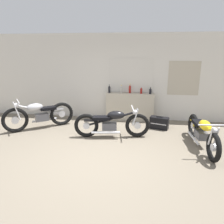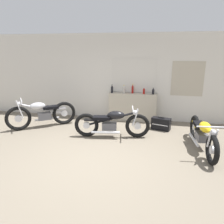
# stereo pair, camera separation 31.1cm
# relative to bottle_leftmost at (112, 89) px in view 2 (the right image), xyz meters

# --- Properties ---
(ground_plane) EXTENTS (24.00, 24.00, 0.00)m
(ground_plane) POSITION_rel_bottle_leftmost_xyz_m (0.20, -2.89, -1.03)
(ground_plane) COLOR #706656
(wall_back) EXTENTS (10.00, 0.07, 2.80)m
(wall_back) POSITION_rel_bottle_leftmost_xyz_m (0.23, 0.21, 0.37)
(wall_back) COLOR silver
(wall_back) RESTS_ON ground_plane
(sill_counter) EXTENTS (1.56, 0.28, 0.91)m
(sill_counter) POSITION_rel_bottle_leftmost_xyz_m (0.69, 0.03, -0.58)
(sill_counter) COLOR #B7AD99
(sill_counter) RESTS_ON ground_plane
(bottle_leftmost) EXTENTS (0.07, 0.07, 0.27)m
(bottle_leftmost) POSITION_rel_bottle_leftmost_xyz_m (0.00, 0.00, 0.00)
(bottle_leftmost) COLOR black
(bottle_leftmost) RESTS_ON sill_counter
(bottle_left_center) EXTENTS (0.07, 0.07, 0.27)m
(bottle_left_center) POSITION_rel_bottle_leftmost_xyz_m (0.40, -0.00, -0.00)
(bottle_left_center) COLOR #B7B2A8
(bottle_left_center) RESTS_ON sill_counter
(bottle_center) EXTENTS (0.07, 0.07, 0.30)m
(bottle_center) POSITION_rel_bottle_leftmost_xyz_m (0.67, 0.06, 0.01)
(bottle_center) COLOR maroon
(bottle_center) RESTS_ON sill_counter
(bottle_right_center) EXTENTS (0.07, 0.07, 0.22)m
(bottle_right_center) POSITION_rel_bottle_leftmost_xyz_m (1.04, 0.01, -0.02)
(bottle_right_center) COLOR maroon
(bottle_right_center) RESTS_ON sill_counter
(bottle_rightmost) EXTENTS (0.08, 0.08, 0.21)m
(bottle_rightmost) POSITION_rel_bottle_leftmost_xyz_m (1.33, 0.02, -0.03)
(bottle_rightmost) COLOR black
(bottle_rightmost) RESTS_ON sill_counter
(motorcycle_yellow) EXTENTS (0.64, 2.01, 0.77)m
(motorcycle_yellow) POSITION_rel_bottle_leftmost_xyz_m (2.54, -1.89, -0.65)
(motorcycle_yellow) COLOR black
(motorcycle_yellow) RESTS_ON ground_plane
(motorcycle_silver) EXTENTS (1.71, 1.32, 0.91)m
(motorcycle_silver) POSITION_rel_bottle_leftmost_xyz_m (-1.91, -1.20, -0.61)
(motorcycle_silver) COLOR black
(motorcycle_silver) RESTS_ON ground_plane
(motorcycle_black) EXTENTS (2.01, 0.65, 0.81)m
(motorcycle_black) POSITION_rel_bottle_leftmost_xyz_m (0.31, -1.55, -0.64)
(motorcycle_black) COLOR black
(motorcycle_black) RESTS_ON ground_plane
(hard_case_black) EXTENTS (0.59, 0.38, 0.38)m
(hard_case_black) POSITION_rel_bottle_leftmost_xyz_m (1.62, -0.71, -0.85)
(hard_case_black) COLOR black
(hard_case_black) RESTS_ON ground_plane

